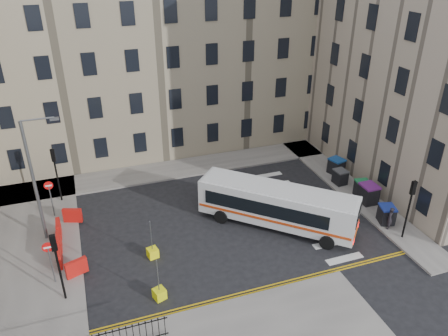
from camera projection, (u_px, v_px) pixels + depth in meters
ground at (246, 218)px, 30.22m from camera, size 120.00×120.00×0.00m
pavement_north at (139, 175)px, 35.62m from camera, size 36.00×3.20×0.15m
pavement_east at (329, 171)px, 36.17m from camera, size 2.40×26.00×0.15m
pavement_west at (30, 251)px, 26.92m from camera, size 6.00×22.00×0.15m
terrace_north at (104, 52)px, 37.13m from camera, size 38.30×10.80×17.20m
corner_east at (443, 44)px, 35.51m from camera, size 17.80×24.30×19.20m
traffic_light_east at (410, 201)px, 26.82m from camera, size 0.28×0.22×4.10m
traffic_light_nw at (55, 167)px, 30.81m from camera, size 0.28×0.22×4.10m
traffic_light_sw at (57, 258)px, 22.03m from camera, size 0.28×0.22×4.10m
streetlamp at (34, 181)px, 26.07m from camera, size 0.50×0.22×8.14m
no_entry_north at (50, 192)px, 29.36m from camera, size 0.60×0.08×3.00m
no_entry_south at (49, 254)px, 23.51m from camera, size 0.60×0.08×3.00m
roadworks_barriers at (65, 241)px, 26.87m from camera, size 1.66×6.26×1.00m
bus at (277, 205)px, 28.75m from camera, size 9.24×8.76×2.83m
wheelie_bin_a at (386, 214)px, 29.28m from camera, size 1.24×1.34×1.23m
wheelie_bin_b at (368, 194)px, 31.48m from camera, size 1.13×1.29×1.42m
wheelie_bin_c at (363, 189)px, 32.19m from camera, size 1.18×1.30×1.27m
wheelie_bin_d at (340, 177)px, 34.00m from camera, size 0.97×1.09×1.15m
wheelie_bin_e at (336, 166)px, 35.44m from camera, size 1.30×1.40×1.29m
pedestrian at (390, 218)px, 28.56m from camera, size 0.68×0.66×1.58m
bollard_yellow at (153, 253)px, 26.41m from camera, size 0.71×0.71×0.60m
bollard_chevron at (159, 294)px, 23.36m from camera, size 0.76×0.76×0.60m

